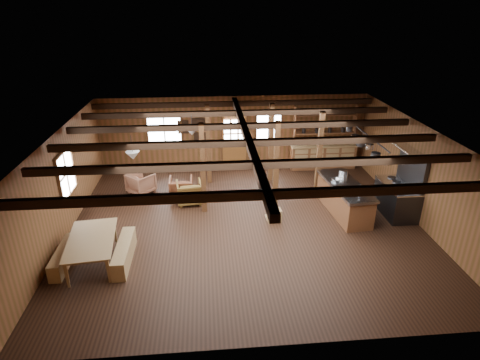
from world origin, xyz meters
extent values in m
cube|color=black|center=(0.00, 0.00, -0.01)|extent=(10.00, 9.00, 0.02)
cube|color=black|center=(0.00, 0.00, 2.81)|extent=(10.00, 9.00, 0.02)
cube|color=brown|center=(-5.01, 0.00, 1.40)|extent=(0.02, 9.00, 2.80)
cube|color=brown|center=(5.01, 0.00, 1.40)|extent=(0.02, 9.00, 2.80)
cube|color=brown|center=(0.00, 4.51, 1.40)|extent=(10.00, 0.02, 2.80)
cube|color=brown|center=(0.00, -4.51, 1.40)|extent=(10.00, 0.02, 2.80)
cube|color=black|center=(0.00, -3.50, 2.68)|extent=(9.80, 0.12, 0.18)
cube|color=black|center=(0.00, -2.00, 2.68)|extent=(9.80, 0.12, 0.18)
cube|color=black|center=(0.00, -0.50, 2.68)|extent=(9.80, 0.12, 0.18)
cube|color=black|center=(0.00, 1.00, 2.68)|extent=(9.80, 0.12, 0.18)
cube|color=black|center=(0.00, 2.50, 2.68)|extent=(9.80, 0.12, 0.18)
cube|color=black|center=(0.00, 3.80, 2.68)|extent=(9.80, 0.12, 0.18)
cube|color=black|center=(0.00, 0.00, 2.68)|extent=(0.18, 8.82, 0.18)
cube|color=#462514|center=(-1.20, 1.00, 1.40)|extent=(0.15, 0.15, 2.80)
cube|color=#462514|center=(-1.00, 3.20, 1.40)|extent=(0.15, 0.15, 2.80)
cube|color=#462514|center=(1.00, 1.00, 1.40)|extent=(0.15, 0.15, 2.80)
cube|color=#462514|center=(1.20, 3.20, 1.40)|extent=(0.15, 0.15, 2.80)
cube|color=#462514|center=(2.60, 2.00, 1.40)|extent=(0.15, 0.15, 2.80)
cube|color=brown|center=(0.00, 4.45, 0.55)|extent=(0.90, 0.06, 1.10)
cube|color=#462514|center=(-0.48, 4.45, 1.05)|extent=(0.06, 0.08, 2.10)
cube|color=#462514|center=(0.48, 4.45, 1.05)|extent=(0.06, 0.08, 2.10)
cube|color=#462514|center=(0.00, 4.45, 2.12)|extent=(1.02, 0.08, 0.06)
cube|color=white|center=(0.00, 4.45, 1.55)|extent=(0.84, 0.02, 0.90)
cube|color=white|center=(-2.60, 4.46, 1.60)|extent=(1.20, 0.02, 1.20)
cube|color=#462514|center=(-2.60, 4.46, 1.60)|extent=(1.32, 0.06, 1.32)
cube|color=white|center=(1.30, 4.46, 1.60)|extent=(0.90, 0.02, 1.20)
cube|color=#462514|center=(1.30, 4.46, 1.60)|extent=(1.02, 0.06, 1.32)
cube|color=white|center=(-4.96, 0.50, 1.60)|extent=(0.02, 1.20, 1.20)
cube|color=#462514|center=(-4.96, 0.50, 1.60)|extent=(0.14, 1.24, 1.32)
cube|color=white|center=(-1.30, 4.46, 1.80)|extent=(0.50, 0.03, 0.40)
cube|color=black|center=(-1.30, 4.45, 1.80)|extent=(0.55, 0.02, 0.45)
cube|color=white|center=(-1.90, 4.46, 1.70)|extent=(0.35, 0.03, 0.45)
cube|color=black|center=(-1.90, 4.45, 1.70)|extent=(0.40, 0.02, 0.50)
cube|color=white|center=(-1.30, 4.46, 1.30)|extent=(0.40, 0.03, 0.30)
cube|color=black|center=(-1.30, 4.45, 1.30)|extent=(0.45, 0.02, 0.35)
cube|color=brown|center=(3.40, 4.20, 0.45)|extent=(2.50, 0.55, 0.90)
cube|color=olive|center=(3.40, 4.18, 0.93)|extent=(2.55, 0.60, 0.06)
cube|color=brown|center=(3.40, 4.25, 1.40)|extent=(2.30, 0.35, 0.04)
cube|color=brown|center=(3.40, 4.25, 1.75)|extent=(2.30, 0.35, 0.04)
cube|color=brown|center=(3.40, 4.25, 2.10)|extent=(2.30, 0.35, 0.04)
cube|color=brown|center=(2.25, 4.25, 1.75)|extent=(0.04, 0.35, 1.40)
cube|color=brown|center=(4.55, 4.25, 1.75)|extent=(0.04, 0.35, 1.40)
cylinder|color=#2F2F31|center=(-3.00, 0.00, 2.58)|extent=(0.02, 0.02, 0.45)
cone|color=silver|center=(-3.00, 0.00, 2.25)|extent=(0.36, 0.36, 0.22)
cylinder|color=#2F2F31|center=(-1.50, 2.00, 2.58)|extent=(0.02, 0.02, 0.45)
cone|color=silver|center=(-1.50, 2.00, 2.25)|extent=(0.36, 0.36, 0.22)
cylinder|color=#2F2F31|center=(3.39, 0.30, 2.55)|extent=(0.04, 3.00, 0.04)
cylinder|color=#2F2F31|center=(3.44, -1.05, 2.44)|extent=(0.01, 0.01, 0.22)
cylinder|color=silver|center=(3.44, -1.05, 2.26)|extent=(0.25, 0.25, 0.14)
cylinder|color=#2F2F31|center=(3.35, -0.51, 2.43)|extent=(0.01, 0.01, 0.24)
cylinder|color=#2F2F31|center=(3.35, -0.51, 2.24)|extent=(0.24, 0.24, 0.14)
cylinder|color=#2F2F31|center=(3.40, 0.03, 2.46)|extent=(0.01, 0.01, 0.19)
cylinder|color=silver|center=(3.40, 0.03, 2.29)|extent=(0.20, 0.20, 0.14)
cylinder|color=#2F2F31|center=(3.38, 0.57, 2.41)|extent=(0.01, 0.01, 0.28)
cylinder|color=#2F2F31|center=(3.38, 0.57, 2.20)|extent=(0.28, 0.28, 0.14)
cylinder|color=#2F2F31|center=(3.38, 1.11, 2.42)|extent=(0.01, 0.01, 0.26)
cylinder|color=silver|center=(3.38, 1.11, 2.22)|extent=(0.23, 0.23, 0.14)
cylinder|color=#2F2F31|center=(3.38, 1.65, 2.46)|extent=(0.01, 0.01, 0.17)
cylinder|color=#2F2F31|center=(3.38, 1.65, 2.31)|extent=(0.18, 0.18, 0.14)
cube|color=brown|center=(3.04, 0.54, 0.43)|extent=(1.03, 2.47, 0.86)
cube|color=silver|center=(3.04, 0.54, 0.90)|extent=(1.12, 2.57, 0.08)
cylinder|color=#2F2F31|center=(3.04, -0.06, 0.90)|extent=(0.44, 0.44, 0.06)
cylinder|color=silver|center=(3.24, -0.06, 1.05)|extent=(0.03, 0.03, 0.30)
cube|color=olive|center=(0.84, 0.16, 0.20)|extent=(0.46, 0.34, 0.39)
cube|color=#2F2F31|center=(4.60, 0.33, 0.46)|extent=(0.82, 1.53, 0.92)
cube|color=silver|center=(4.60, 0.33, 0.94)|extent=(0.84, 1.55, 0.04)
cube|color=#2F2F31|center=(4.92, 0.33, 1.48)|extent=(0.12, 1.53, 1.02)
cube|color=silver|center=(4.80, 0.33, 1.99)|extent=(0.40, 1.64, 0.05)
imported|color=olive|center=(-3.90, -1.48, 0.34)|extent=(1.29, 2.06, 0.69)
cube|color=olive|center=(-4.65, -1.48, 0.21)|extent=(0.29, 1.55, 0.43)
cube|color=olive|center=(-3.20, -1.48, 0.24)|extent=(0.32, 1.73, 0.48)
imported|color=brown|center=(-1.67, 1.61, 0.36)|extent=(0.87, 0.89, 0.73)
imported|color=brown|center=(-1.95, 2.01, 0.35)|extent=(0.74, 0.77, 0.69)
imported|color=brown|center=(-3.31, 2.51, 0.35)|extent=(1.07, 1.07, 0.70)
cylinder|color=silver|center=(3.18, 1.23, 1.03)|extent=(0.29, 0.29, 0.17)
imported|color=silver|center=(2.83, 0.82, 0.97)|extent=(0.34, 0.34, 0.06)
camera|label=1|loc=(-1.08, -10.05, 5.89)|focal=30.00mm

